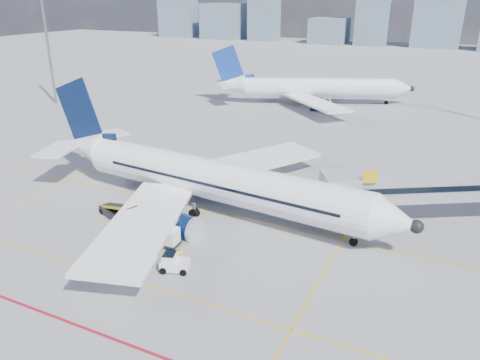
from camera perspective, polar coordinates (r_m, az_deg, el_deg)
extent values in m
plane|color=gray|center=(43.36, -8.69, -7.89)|extent=(420.00, 420.00, 0.00)
cube|color=#DAA30B|center=(49.35, -3.50, -3.81)|extent=(60.00, 0.18, 0.01)
cube|color=#DAA30B|center=(39.34, -13.66, -11.65)|extent=(80.00, 0.15, 0.01)
cube|color=#DAA30B|center=(39.82, 10.30, -10.90)|extent=(0.15, 28.00, 0.01)
cube|color=#DAA30B|center=(60.97, -20.16, -0.06)|extent=(0.15, 30.00, 0.01)
cube|color=maroon|center=(35.87, -19.86, -16.09)|extent=(90.00, 0.25, 0.01)
cube|color=#9B9CA3|center=(49.97, 24.31, -0.61)|extent=(20.84, 13.93, 2.60)
cube|color=black|center=(49.90, 24.35, -0.39)|extent=(20.52, 13.82, 0.55)
cube|color=#9B9CA3|center=(45.68, 12.03, -1.10)|extent=(4.49, 4.56, 3.00)
cube|color=black|center=(48.53, 17.31, -4.84)|extent=(2.20, 1.00, 0.70)
cylinder|color=slate|center=(47.97, 17.49, -3.40)|extent=(0.56, 0.56, 2.70)
cube|color=#DAA30B|center=(44.35, 15.63, 0.36)|extent=(1.26, 0.82, 1.20)
cylinder|color=slate|center=(104.94, -22.43, 15.38)|extent=(0.56, 0.56, 25.00)
cube|color=slate|center=(263.21, -7.54, 18.91)|extent=(19.10, 10.07, 18.42)
cube|color=slate|center=(249.58, -2.01, 18.77)|extent=(20.56, 13.68, 17.03)
cube|color=slate|center=(239.84, 2.97, 20.33)|extent=(13.10, 10.72, 31.19)
cube|color=slate|center=(229.52, 10.81, 17.43)|extent=(15.85, 15.80, 11.14)
cube|color=slate|center=(224.77, 15.93, 19.13)|extent=(13.47, 9.88, 28.30)
cube|color=slate|center=(221.29, 23.17, 18.70)|extent=(19.42, 8.29, 31.74)
cylinder|color=white|center=(48.34, -2.68, -0.09)|extent=(32.89, 7.29, 4.24)
cone|color=white|center=(41.85, 18.70, -4.90)|extent=(4.30, 4.59, 4.24)
sphere|color=black|center=(41.63, 20.73, -5.33)|extent=(1.30, 1.30, 1.20)
cone|color=white|center=(60.86, -18.44, 4.02)|extent=(7.33, 4.88, 4.24)
cube|color=black|center=(41.86, 16.93, -3.77)|extent=(1.78, 1.78, 0.49)
cube|color=white|center=(57.35, 1.41, 2.25)|extent=(13.75, 18.42, 0.63)
cube|color=white|center=(42.81, -11.82, -5.29)|extent=(11.10, 18.82, 0.63)
cylinder|color=#08173C|center=(54.50, 0.56, -0.34)|extent=(4.13, 2.86, 2.50)
cylinder|color=#08173C|center=(45.08, -7.68, -5.50)|extent=(4.13, 2.86, 2.50)
cylinder|color=silver|center=(53.56, 2.47, -0.77)|extent=(0.62, 2.59, 2.57)
cylinder|color=silver|center=(43.94, -5.55, -6.16)|extent=(0.62, 2.59, 2.57)
cube|color=#08173C|center=(59.90, -18.86, 7.44)|extent=(7.45, 1.05, 9.28)
cube|color=#08173C|center=(58.63, -16.88, 4.73)|extent=(6.14, 0.90, 2.34)
cube|color=white|center=(63.25, -16.39, 5.27)|extent=(5.70, 6.91, 0.24)
cube|color=white|center=(59.02, -21.28, 3.50)|extent=(4.87, 6.77, 0.24)
cylinder|color=slate|center=(43.66, 13.74, -6.74)|extent=(0.31, 0.31, 1.80)
cylinder|color=black|center=(43.90, 13.68, -7.33)|extent=(0.78, 0.35, 0.76)
cylinder|color=slate|center=(52.03, -1.91, -1.43)|extent=(0.35, 0.35, 1.60)
cylinder|color=black|center=(52.15, -1.90, -1.73)|extent=(1.06, 0.74, 1.00)
cylinder|color=slate|center=(47.82, -5.60, -3.70)|extent=(0.35, 0.35, 1.60)
cylinder|color=black|center=(47.95, -5.59, -4.03)|extent=(1.06, 0.74, 1.00)
cube|color=black|center=(49.59, -0.82, 0.91)|extent=(26.65, 2.62, 0.28)
cube|color=black|center=(46.33, -3.57, -0.67)|extent=(26.65, 2.62, 0.28)
cylinder|color=white|center=(99.48, 9.68, 11.02)|extent=(29.98, 15.63, 4.01)
cone|color=white|center=(102.88, 19.43, 10.46)|extent=(4.96, 5.13, 4.01)
sphere|color=black|center=(103.29, 20.21, 10.40)|extent=(1.48, 1.48, 1.13)
cone|color=white|center=(99.01, -1.34, 11.60)|extent=(7.62, 6.24, 4.01)
cube|color=black|center=(102.42, 18.74, 10.82)|extent=(2.02, 2.02, 0.46)
cube|color=white|center=(108.57, 8.30, 11.39)|extent=(5.72, 17.07, 0.59)
cube|color=white|center=(90.51, 9.27, 9.29)|extent=(16.02, 15.52, 0.59)
cylinder|color=#08173C|center=(105.69, 8.97, 10.36)|extent=(4.33, 3.61, 2.36)
cylinder|color=#08173C|center=(94.09, 9.65, 8.93)|extent=(4.33, 3.61, 2.36)
cylinder|color=silver|center=(105.91, 10.04, 10.32)|extent=(1.27, 2.38, 2.43)
cylinder|color=silver|center=(94.33, 10.85, 8.88)|extent=(1.27, 2.38, 2.43)
cube|color=navy|center=(98.45, -1.36, 13.63)|extent=(6.62, 3.03, 8.76)
cube|color=navy|center=(98.67, 0.12, 12.20)|extent=(5.47, 2.53, 2.21)
cube|color=white|center=(102.21, -1.44, 12.12)|extent=(3.16, 5.80, 0.23)
cube|color=white|center=(95.75, -1.74, 11.46)|extent=(6.24, 6.26, 0.23)
cylinder|color=black|center=(102.51, 8.84, 9.78)|extent=(1.17, 0.99, 1.00)
cylinder|color=black|center=(97.31, 9.13, 9.13)|extent=(1.17, 0.99, 1.00)
cylinder|color=black|center=(102.54, 17.39, 8.99)|extent=(0.81, 0.55, 0.76)
cube|color=white|center=(39.34, -7.94, -10.18)|extent=(2.62, 1.92, 0.85)
cube|color=white|center=(39.12, -8.59, -9.33)|extent=(1.38, 1.49, 0.64)
cube|color=black|center=(39.02, -8.61, -9.06)|extent=(1.26, 1.40, 0.37)
cylinder|color=black|center=(39.25, -9.37, -10.85)|extent=(0.64, 0.40, 0.60)
cylinder|color=black|center=(40.19, -8.87, -9.98)|extent=(0.64, 0.40, 0.60)
cylinder|color=black|center=(38.81, -6.92, -11.12)|extent=(0.64, 0.40, 0.60)
cylinder|color=black|center=(39.76, -6.49, -10.22)|extent=(0.64, 0.40, 0.60)
cube|color=black|center=(43.41, -9.44, -7.46)|extent=(3.40, 1.71, 0.17)
cube|color=white|center=(43.42, -10.45, -6.31)|extent=(1.52, 1.48, 1.42)
cube|color=white|center=(42.64, -8.54, -6.73)|extent=(1.52, 1.48, 1.42)
cylinder|color=black|center=(43.63, -11.32, -7.66)|extent=(0.30, 0.15, 0.29)
cylinder|color=black|center=(44.56, -10.44, -6.93)|extent=(0.30, 0.15, 0.29)
cylinder|color=black|center=(42.42, -8.35, -8.36)|extent=(0.30, 0.15, 0.29)
cylinder|color=black|center=(43.38, -7.52, -7.58)|extent=(0.30, 0.15, 0.29)
cube|color=black|center=(49.42, -14.97, -3.94)|extent=(4.55, 3.08, 0.71)
cube|color=black|center=(48.30, -14.65, -3.12)|extent=(6.04, 3.33, 1.88)
cube|color=#DAA30B|center=(48.52, -14.06, -2.94)|extent=(5.69, 2.47, 1.96)
cube|color=#DAA30B|center=(48.08, -15.24, -3.30)|extent=(5.69, 2.47, 1.96)
cylinder|color=black|center=(50.58, -16.52, -3.70)|extent=(0.66, 0.46, 0.61)
cylinder|color=black|center=(51.10, -15.08, -3.27)|extent=(0.66, 0.46, 0.61)
cylinder|color=black|center=(47.87, -14.81, -5.00)|extent=(0.66, 0.46, 0.61)
cylinder|color=black|center=(48.43, -13.31, -4.52)|extent=(0.66, 0.46, 0.61)
imported|color=yellow|center=(40.24, -7.25, -9.09)|extent=(0.63, 0.65, 1.50)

